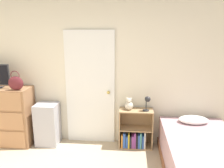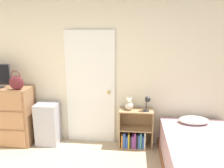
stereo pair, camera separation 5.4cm
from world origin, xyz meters
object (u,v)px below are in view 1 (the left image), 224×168
dresser (4,116)px  storage_bin (48,124)px  handbag (16,83)px  teddy_bear (129,104)px  bed (205,161)px  bookshelf (135,133)px  desk_lamp (147,101)px

dresser → storage_bin: size_ratio=1.38×
handbag → teddy_bear: (1.85, 0.20, -0.38)m
teddy_bear → bed: size_ratio=0.12×
storage_bin → teddy_bear: 1.49m
bookshelf → desk_lamp: (0.19, -0.04, 0.62)m
dresser → desk_lamp: bearing=0.9°
bookshelf → dresser: bearing=-178.1°
bookshelf → bed: bearing=-39.7°
handbag → desk_lamp: 2.18m
dresser → bookshelf: (2.31, 0.08, -0.27)m
dresser → bookshelf: bearing=1.9°
storage_bin → bed: storage_bin is taller
teddy_bear → bed: 1.40m
teddy_bear → handbag: bearing=-173.9°
handbag → desk_lamp: (2.16, 0.16, -0.30)m
dresser → handbag: bearing=-19.3°
handbag → bookshelf: 2.17m
teddy_bear → bed: bearing=-36.7°
handbag → bed: bearing=-11.3°
storage_bin → desk_lamp: size_ratio=2.90×
dresser → bed: size_ratio=0.56×
bed → desk_lamp: bearing=135.1°
handbag → teddy_bear: handbag is taller
bookshelf → bed: bookshelf is taller
dresser → bookshelf: dresser is taller
bookshelf → desk_lamp: bearing=-11.1°
handbag → teddy_bear: bearing=6.1°
bookshelf → bed: size_ratio=0.37×
handbag → bed: size_ratio=0.17×
bookshelf → teddy_bear: size_ratio=3.16×
bed → dresser: bearing=167.8°
storage_bin → desk_lamp: desk_lamp is taller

